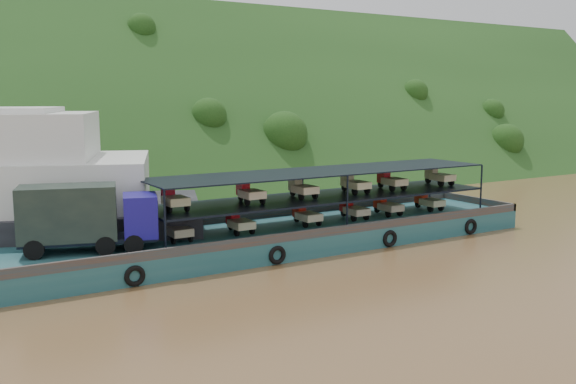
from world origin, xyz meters
TOP-DOWN VIEW (x-y plane):
  - ground at (0.00, 0.00)m, footprint 160.00×160.00m
  - hillside at (0.00, 36.00)m, footprint 140.00×39.60m
  - cargo_barge at (-4.49, 1.93)m, footprint 35.00×7.18m

SIDE VIEW (x-z plane):
  - ground at x=0.00m, z-range 0.00..0.00m
  - hillside at x=0.00m, z-range -19.80..19.80m
  - cargo_barge at x=-4.49m, z-range -1.18..3.51m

